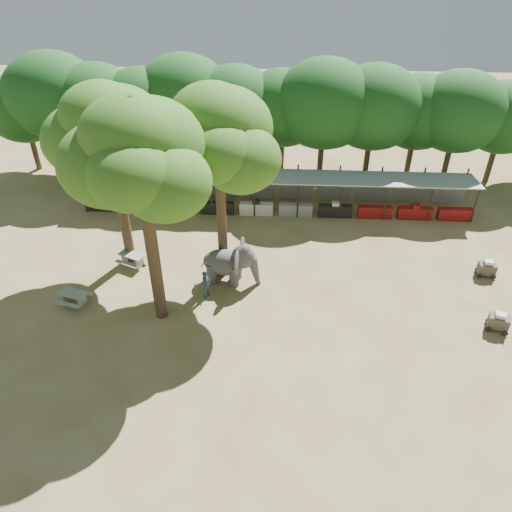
{
  "coord_description": "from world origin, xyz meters",
  "views": [
    {
      "loc": [
        0.23,
        -17.92,
        18.62
      ],
      "look_at": [
        -1.0,
        5.0,
        2.0
      ],
      "focal_mm": 35.0,
      "sensor_mm": 36.0,
      "label": 1
    }
  ],
  "objects_px": {
    "yard_tree_left": "(107,134)",
    "cart_back": "(487,268)",
    "cart_front": "(499,322)",
    "elephant": "(231,263)",
    "handler": "(206,284)",
    "picnic_table_near": "(73,297)",
    "picnic_table_far": "(132,258)",
    "yard_tree_back": "(216,138)",
    "yard_tree_center": "(137,158)"
  },
  "relations": [
    {
      "from": "yard_tree_center",
      "to": "cart_front",
      "type": "xyz_separation_m",
      "value": [
        18.03,
        -0.35,
        -8.66
      ]
    },
    {
      "from": "elephant",
      "to": "cart_back",
      "type": "relative_size",
      "value": 3.06
    },
    {
      "from": "yard_tree_left",
      "to": "yard_tree_center",
      "type": "relative_size",
      "value": 0.92
    },
    {
      "from": "picnic_table_near",
      "to": "cart_back",
      "type": "xyz_separation_m",
      "value": [
        23.85,
        3.87,
        0.02
      ]
    },
    {
      "from": "picnic_table_far",
      "to": "cart_front",
      "type": "relative_size",
      "value": 1.56
    },
    {
      "from": "elephant",
      "to": "handler",
      "type": "height_order",
      "value": "elephant"
    },
    {
      "from": "yard_tree_left",
      "to": "picnic_table_far",
      "type": "bearing_deg",
      "value": -61.13
    },
    {
      "from": "picnic_table_near",
      "to": "handler",
      "type": "bearing_deg",
      "value": 24.06
    },
    {
      "from": "yard_tree_center",
      "to": "elephant",
      "type": "xyz_separation_m",
      "value": [
        3.65,
        3.0,
        -7.88
      ]
    },
    {
      "from": "picnic_table_far",
      "to": "elephant",
      "type": "bearing_deg",
      "value": 12.22
    },
    {
      "from": "elephant",
      "to": "cart_front",
      "type": "bearing_deg",
      "value": -5.55
    },
    {
      "from": "yard_tree_left",
      "to": "yard_tree_back",
      "type": "xyz_separation_m",
      "value": [
        6.0,
        -1.0,
        0.34
      ]
    },
    {
      "from": "yard_tree_center",
      "to": "picnic_table_far",
      "type": "height_order",
      "value": "yard_tree_center"
    },
    {
      "from": "cart_front",
      "to": "yard_tree_back",
      "type": "bearing_deg",
      "value": -177.75
    },
    {
      "from": "yard_tree_left",
      "to": "cart_back",
      "type": "xyz_separation_m",
      "value": [
        21.92,
        -0.66,
        -7.67
      ]
    },
    {
      "from": "yard_tree_back",
      "to": "cart_front",
      "type": "distance_m",
      "value": 17.57
    },
    {
      "from": "yard_tree_left",
      "to": "cart_front",
      "type": "relative_size",
      "value": 8.45
    },
    {
      "from": "yard_tree_left",
      "to": "yard_tree_back",
      "type": "distance_m",
      "value": 6.09
    },
    {
      "from": "yard_tree_back",
      "to": "yard_tree_left",
      "type": "bearing_deg",
      "value": 170.54
    },
    {
      "from": "picnic_table_near",
      "to": "yard_tree_left",
      "type": "bearing_deg",
      "value": 82.88
    },
    {
      "from": "picnic_table_near",
      "to": "picnic_table_far",
      "type": "xyz_separation_m",
      "value": [
        2.35,
        3.78,
        0.01
      ]
    },
    {
      "from": "picnic_table_far",
      "to": "cart_back",
      "type": "distance_m",
      "value": 21.5
    },
    {
      "from": "yard_tree_left",
      "to": "picnic_table_near",
      "type": "bearing_deg",
      "value": -113.04
    },
    {
      "from": "handler",
      "to": "picnic_table_near",
      "type": "distance_m",
      "value": 7.4
    },
    {
      "from": "yard_tree_back",
      "to": "picnic_table_near",
      "type": "relative_size",
      "value": 5.98
    },
    {
      "from": "yard_tree_center",
      "to": "yard_tree_back",
      "type": "height_order",
      "value": "yard_tree_center"
    },
    {
      "from": "handler",
      "to": "cart_back",
      "type": "xyz_separation_m",
      "value": [
        16.53,
        2.83,
        -0.32
      ]
    },
    {
      "from": "picnic_table_far",
      "to": "cart_front",
      "type": "distance_m",
      "value": 21.12
    },
    {
      "from": "cart_front",
      "to": "elephant",
      "type": "bearing_deg",
      "value": -174.72
    },
    {
      "from": "yard_tree_left",
      "to": "handler",
      "type": "bearing_deg",
      "value": -32.94
    },
    {
      "from": "cart_back",
      "to": "picnic_table_near",
      "type": "bearing_deg",
      "value": -165.7
    },
    {
      "from": "cart_front",
      "to": "cart_back",
      "type": "bearing_deg",
      "value": 97.69
    },
    {
      "from": "picnic_table_far",
      "to": "cart_back",
      "type": "xyz_separation_m",
      "value": [
        21.5,
        0.09,
        0.01
      ]
    },
    {
      "from": "yard_tree_center",
      "to": "handler",
      "type": "bearing_deg",
      "value": 32.35
    },
    {
      "from": "yard_tree_back",
      "to": "picnic_table_far",
      "type": "xyz_separation_m",
      "value": [
        -5.58,
        0.24,
        -8.02
      ]
    },
    {
      "from": "picnic_table_far",
      "to": "cart_front",
      "type": "height_order",
      "value": "cart_front"
    },
    {
      "from": "yard_tree_center",
      "to": "picnic_table_far",
      "type": "xyz_separation_m",
      "value": [
        -2.58,
        4.24,
        -8.69
      ]
    },
    {
      "from": "elephant",
      "to": "cart_back",
      "type": "distance_m",
      "value": 15.35
    },
    {
      "from": "yard_tree_back",
      "to": "picnic_table_near",
      "type": "distance_m",
      "value": 11.83
    },
    {
      "from": "yard_tree_center",
      "to": "picnic_table_far",
      "type": "distance_m",
      "value": 10.01
    },
    {
      "from": "handler",
      "to": "picnic_table_near",
      "type": "height_order",
      "value": "handler"
    },
    {
      "from": "yard_tree_left",
      "to": "cart_back",
      "type": "relative_size",
      "value": 9.52
    },
    {
      "from": "handler",
      "to": "cart_front",
      "type": "height_order",
      "value": "handler"
    },
    {
      "from": "yard_tree_back",
      "to": "picnic_table_near",
      "type": "bearing_deg",
      "value": -155.96
    },
    {
      "from": "elephant",
      "to": "picnic_table_near",
      "type": "height_order",
      "value": "elephant"
    },
    {
      "from": "yard_tree_left",
      "to": "cart_back",
      "type": "bearing_deg",
      "value": -1.73
    },
    {
      "from": "handler",
      "to": "cart_front",
      "type": "relative_size",
      "value": 1.31
    },
    {
      "from": "handler",
      "to": "cart_back",
      "type": "height_order",
      "value": "handler"
    },
    {
      "from": "picnic_table_near",
      "to": "picnic_table_far",
      "type": "distance_m",
      "value": 4.45
    },
    {
      "from": "yard_tree_back",
      "to": "picnic_table_near",
      "type": "xyz_separation_m",
      "value": [
        -7.93,
        -3.54,
        -8.03
      ]
    }
  ]
}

